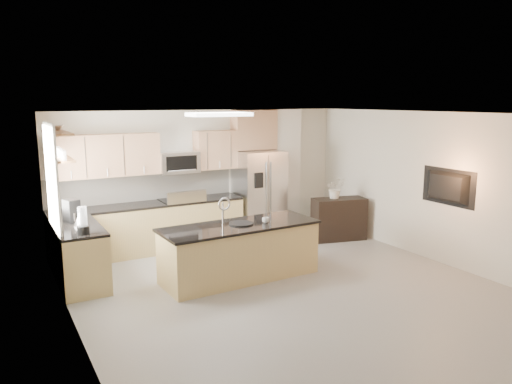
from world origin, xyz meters
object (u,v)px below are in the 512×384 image
microwave (178,162)px  refrigerator (259,194)px  platter (241,224)px  coffee_maker (72,211)px  island (240,251)px  cup (266,220)px  bowl (53,127)px  credenza (339,219)px  flower_vase (335,183)px  kettle (80,218)px  range (182,223)px  blender (83,222)px  television (445,187)px

microwave → refrigerator: bearing=-5.9°
platter → coffee_maker: (-2.32, 1.23, 0.21)m
microwave → island: bearing=-84.8°
cup → bowl: bowl is taller
island → bowl: (-2.45, 1.43, 1.95)m
credenza → coffee_maker: coffee_maker is taller
island → flower_vase: flower_vase is taller
kettle → coffee_maker: 0.30m
coffee_maker → microwave: bearing=23.8°
cup → range: bearing=105.9°
blender → range: bearing=37.8°
range → television: (3.51, -3.12, 0.88)m
coffee_maker → television: 6.07m
platter → bowl: bowl is taller
kettle → range: bearing=28.1°
kettle → coffee_maker: bearing=103.9°
range → microwave: 1.16m
refrigerator → blender: (-3.73, -1.56, 0.20)m
refrigerator → credenza: size_ratio=1.68×
credenza → microwave: bearing=171.9°
microwave → kettle: (-2.02, -1.21, -0.60)m
range → television: bearing=-41.6°
microwave → cup: size_ratio=6.71×
cup → television: 3.09m
bowl → island: bearing=-30.3°
blender → microwave: bearing=39.9°
credenza → platter: platter is taller
platter → bowl: (-2.48, 1.42, 1.50)m
microwave → island: (0.20, -2.16, -1.19)m
microwave → television: size_ratio=0.71×
coffee_maker → platter: bearing=-27.9°
kettle → television: (5.54, -2.04, 0.32)m
blender → kettle: bearing=84.6°
kettle → bowl: (-0.23, 0.48, 1.36)m
kettle → coffee_maker: (-0.07, 0.28, 0.06)m
credenza → coffee_maker: bearing=-169.5°
refrigerator → blender: size_ratio=4.53×
platter → blender: size_ratio=0.97×
cup → microwave: bearing=105.1°
island → kettle: 2.49m
range → coffee_maker: 2.33m
credenza → platter: size_ratio=2.77×
microwave → bowl: bearing=-162.0°
blender → coffee_maker: (-0.02, 0.81, -0.00)m
refrigerator → bowl: size_ratio=4.46×
blender → television: bearing=-15.1°
refrigerator → coffee_maker: (-3.75, -0.75, 0.20)m
cup → kettle: bearing=158.2°
credenza → blender: (-5.04, -0.59, 0.67)m
island → blender: bearing=167.3°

